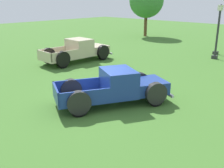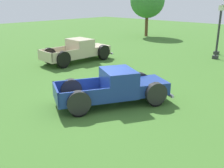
{
  "view_description": "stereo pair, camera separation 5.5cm",
  "coord_description": "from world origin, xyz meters",
  "px_view_note": "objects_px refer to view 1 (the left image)",
  "views": [
    {
      "loc": [
        7.93,
        -7.59,
        4.39
      ],
      "look_at": [
        0.48,
        0.21,
        0.9
      ],
      "focal_mm": 42.76,
      "sensor_mm": 36.0,
      "label": 1
    },
    {
      "loc": [
        7.97,
        -7.55,
        4.39
      ],
      "look_at": [
        0.48,
        0.21,
        0.9
      ],
      "focal_mm": 42.76,
      "sensor_mm": 36.0,
      "label": 2
    }
  ],
  "objects_px": {
    "lamp_post_near": "(218,31)",
    "pickup_truck_foreground": "(120,87)",
    "lamp_post_far": "(218,28)",
    "oak_tree_east": "(146,1)",
    "pickup_truck_behind_left": "(80,50)"
  },
  "relations": [
    {
      "from": "lamp_post_near",
      "to": "lamp_post_far",
      "type": "height_order",
      "value": "same"
    },
    {
      "from": "pickup_truck_foreground",
      "to": "pickup_truck_behind_left",
      "type": "bearing_deg",
      "value": 151.54
    },
    {
      "from": "lamp_post_near",
      "to": "oak_tree_east",
      "type": "xyz_separation_m",
      "value": [
        -11.37,
        6.44,
        2.02
      ]
    },
    {
      "from": "lamp_post_far",
      "to": "oak_tree_east",
      "type": "height_order",
      "value": "oak_tree_east"
    },
    {
      "from": "lamp_post_far",
      "to": "oak_tree_east",
      "type": "distance_m",
      "value": 11.89
    },
    {
      "from": "lamp_post_far",
      "to": "lamp_post_near",
      "type": "bearing_deg",
      "value": -68.88
    },
    {
      "from": "pickup_truck_foreground",
      "to": "pickup_truck_behind_left",
      "type": "height_order",
      "value": "pickup_truck_behind_left"
    },
    {
      "from": "pickup_truck_foreground",
      "to": "lamp_post_near",
      "type": "relative_size",
      "value": 1.3
    },
    {
      "from": "lamp_post_near",
      "to": "pickup_truck_foreground",
      "type": "bearing_deg",
      "value": -86.12
    },
    {
      "from": "oak_tree_east",
      "to": "lamp_post_near",
      "type": "bearing_deg",
      "value": -29.54
    },
    {
      "from": "pickup_truck_foreground",
      "to": "pickup_truck_behind_left",
      "type": "xyz_separation_m",
      "value": [
        -7.55,
        4.09,
        0.05
      ]
    },
    {
      "from": "pickup_truck_behind_left",
      "to": "oak_tree_east",
      "type": "height_order",
      "value": "oak_tree_east"
    },
    {
      "from": "pickup_truck_foreground",
      "to": "lamp_post_near",
      "type": "distance_m",
      "value": 11.67
    },
    {
      "from": "oak_tree_east",
      "to": "lamp_post_far",
      "type": "bearing_deg",
      "value": -23.89
    },
    {
      "from": "lamp_post_near",
      "to": "pickup_truck_behind_left",
      "type": "bearing_deg",
      "value": -132.16
    }
  ]
}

